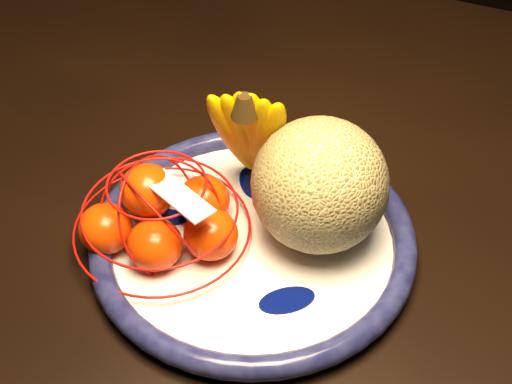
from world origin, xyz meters
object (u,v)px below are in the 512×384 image
(dining_table, at_px, (256,214))
(banana_bunch, at_px, (251,131))
(fruit_bowl, at_px, (253,239))
(cantaloupe, at_px, (320,185))
(mandarin_bag, at_px, (162,215))

(dining_table, relative_size, banana_bunch, 10.42)
(dining_table, relative_size, fruit_bowl, 4.93)
(cantaloupe, relative_size, mandarin_bag, 0.68)
(banana_bunch, relative_size, mandarin_bag, 0.80)
(fruit_bowl, xyz_separation_m, banana_bunch, (-0.03, 0.07, 0.08))
(cantaloupe, xyz_separation_m, banana_bunch, (-0.08, 0.04, 0.01))
(dining_table, height_order, banana_bunch, banana_bunch)
(banana_bunch, bearing_deg, fruit_bowl, -77.49)
(dining_table, height_order, fruit_bowl, fruit_bowl)
(cantaloupe, height_order, mandarin_bag, cantaloupe)
(fruit_bowl, distance_m, mandarin_bag, 0.10)
(fruit_bowl, bearing_deg, banana_bunch, 109.67)
(dining_table, xyz_separation_m, fruit_bowl, (0.04, -0.12, 0.10))
(cantaloupe, distance_m, banana_bunch, 0.09)
(dining_table, height_order, mandarin_bag, mandarin_bag)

